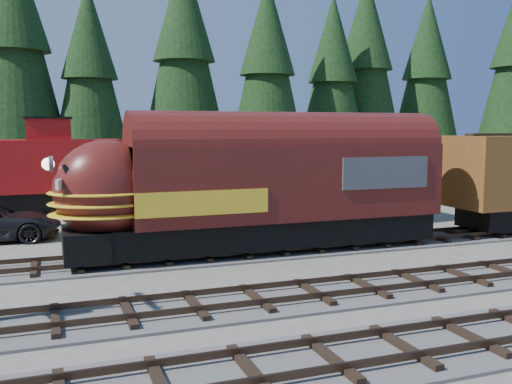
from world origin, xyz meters
name	(u,v)px	position (x,y,z in m)	size (l,w,h in m)	color
ground	(396,269)	(0.00, 0.00, 0.00)	(120.00, 120.00, 0.00)	#6B665B
track_spur	(75,211)	(-10.00, 18.00, 0.06)	(32.00, 3.20, 0.33)	#4C4947
depot	(282,166)	(0.00, 10.50, 2.96)	(12.80, 7.00, 5.30)	gold
conifer_backdrop	(281,58)	(5.98, 24.98, 10.36)	(80.24, 23.39, 16.77)	black
locomotive	(250,192)	(-4.06, 4.00, 2.47)	(15.44, 3.07, 4.20)	black
caboose	(33,170)	(-12.21, 18.00, 2.55)	(9.85, 2.86, 5.12)	black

